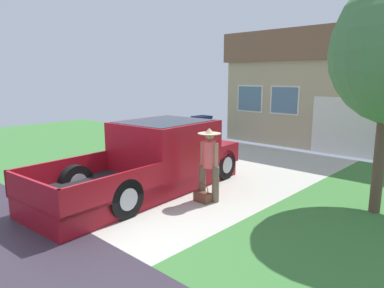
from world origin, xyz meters
name	(u,v)px	position (x,y,z in m)	size (l,w,h in m)	color
pickup_truck	(158,158)	(-0.13, 2.58, 0.75)	(2.38, 5.57, 1.65)	maroon
person_with_hat	(209,161)	(1.40, 2.71, 0.90)	(0.50, 0.50, 1.64)	brown
handbag	(202,196)	(1.36, 2.55, 0.13)	(0.37, 0.21, 0.43)	brown
house_with_garage	(353,87)	(0.88, 12.95, 2.30)	(8.54, 7.23, 4.53)	tan
wheeled_trash_bin	(202,128)	(-3.39, 7.91, 0.61)	(0.60, 0.72, 1.13)	navy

